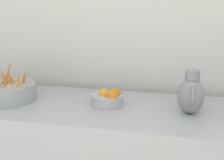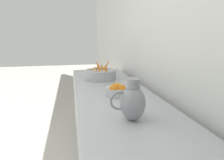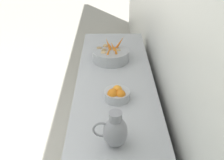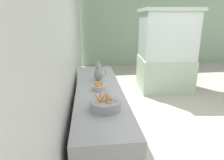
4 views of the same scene
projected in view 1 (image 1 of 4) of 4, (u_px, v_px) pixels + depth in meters
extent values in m
cube|color=silver|center=(203.00, 2.00, 1.78)|extent=(0.10, 9.30, 3.00)
cylinder|color=#9EA0A5|center=(8.00, 92.00, 1.72)|extent=(0.36, 0.36, 0.11)
torus|color=#9EA0A5|center=(9.00, 99.00, 1.73)|extent=(0.21, 0.21, 0.01)
cone|color=orange|center=(4.00, 78.00, 1.68)|extent=(0.07, 0.03, 0.15)
cone|color=orange|center=(10.00, 78.00, 1.72)|extent=(0.08, 0.04, 0.12)
cone|color=orange|center=(24.00, 78.00, 1.72)|extent=(0.06, 0.08, 0.12)
cone|color=orange|center=(8.00, 73.00, 1.79)|extent=(0.11, 0.03, 0.15)
cone|color=orange|center=(19.00, 80.00, 1.66)|extent=(0.07, 0.04, 0.12)
ellipsoid|color=#9E7F56|center=(2.00, 87.00, 1.64)|extent=(0.05, 0.05, 0.05)
ellipsoid|color=tan|center=(15.00, 82.00, 1.77)|extent=(0.05, 0.04, 0.04)
ellipsoid|color=tan|center=(9.00, 88.00, 1.63)|extent=(0.06, 0.05, 0.04)
ellipsoid|color=#9E7F56|center=(5.00, 83.00, 1.74)|extent=(0.06, 0.05, 0.05)
cylinder|color=#ADAFB5|center=(107.00, 100.00, 1.63)|extent=(0.20, 0.20, 0.07)
sphere|color=orange|center=(104.00, 94.00, 1.63)|extent=(0.08, 0.08, 0.08)
sphere|color=orange|center=(115.00, 94.00, 1.64)|extent=(0.08, 0.08, 0.08)
sphere|color=orange|center=(112.00, 97.00, 1.58)|extent=(0.08, 0.08, 0.08)
ellipsoid|color=gray|center=(191.00, 96.00, 1.48)|extent=(0.15, 0.15, 0.21)
cylinder|color=gray|center=(192.00, 75.00, 1.45)|extent=(0.08, 0.08, 0.06)
torus|color=gray|center=(192.00, 97.00, 1.40)|extent=(0.11, 0.01, 0.11)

